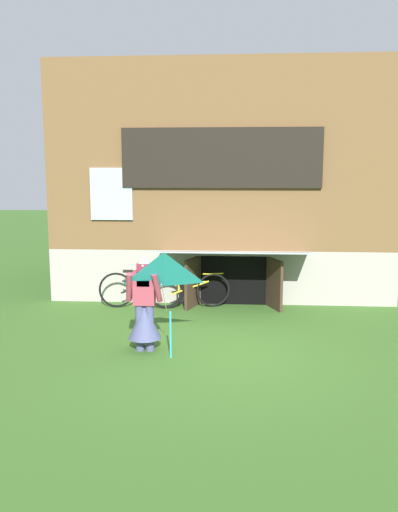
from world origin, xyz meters
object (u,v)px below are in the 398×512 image
object	(u,v)px
kite	(164,281)
bicycle_black	(140,289)
bicycle_yellow	(190,290)
person	(145,312)

from	to	relation	value
kite	bicycle_black	distance (m)	3.43
kite	bicycle_yellow	bearing A→B (deg)	88.27
person	bicycle_black	xyz separation A→B (m)	(-0.56, 2.65, -0.24)
kite	bicycle_yellow	size ratio (longest dim) A/B	0.96
person	kite	world-z (taller)	kite
kite	bicycle_yellow	xyz separation A→B (m)	(0.10, 3.24, -0.89)
person	bicycle_black	distance (m)	2.72
person	bicycle_black	size ratio (longest dim) A/B	0.85
person	bicycle_yellow	xyz separation A→B (m)	(0.49, 2.71, -0.25)
person	bicycle_yellow	distance (m)	2.77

